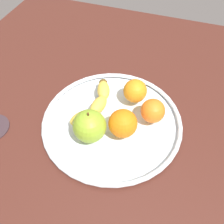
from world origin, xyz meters
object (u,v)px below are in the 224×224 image
(orange_front_right, at_px, (123,123))
(orange_center, at_px, (153,111))
(apple, at_px, (90,126))
(fruit_bowl, at_px, (112,121))
(banana, at_px, (96,103))
(orange_front_left, at_px, (135,91))

(orange_front_right, relative_size, orange_center, 1.14)
(apple, distance_m, orange_front_right, 0.08)
(fruit_bowl, xyz_separation_m, banana, (0.03, 0.06, 0.03))
(fruit_bowl, height_order, banana, banana)
(fruit_bowl, distance_m, orange_front_right, 0.07)
(apple, height_order, orange_center, apple)
(apple, bearing_deg, orange_front_left, -24.25)
(banana, relative_size, orange_front_left, 2.93)
(fruit_bowl, xyz_separation_m, orange_front_right, (-0.03, -0.04, 0.04))
(orange_center, bearing_deg, banana, 93.97)
(fruit_bowl, distance_m, apple, 0.09)
(orange_front_left, height_order, orange_center, orange_front_left)
(apple, bearing_deg, orange_front_right, -63.04)
(apple, bearing_deg, fruit_bowl, -26.88)
(fruit_bowl, relative_size, apple, 4.15)
(orange_front_right, height_order, orange_center, orange_front_right)
(banana, distance_m, apple, 0.10)
(orange_front_left, relative_size, orange_center, 1.03)
(apple, xyz_separation_m, orange_center, (0.10, -0.13, -0.01))
(fruit_bowl, distance_m, banana, 0.07)
(fruit_bowl, xyz_separation_m, orange_front_left, (0.09, -0.04, 0.04))
(apple, relative_size, orange_front_right, 1.25)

